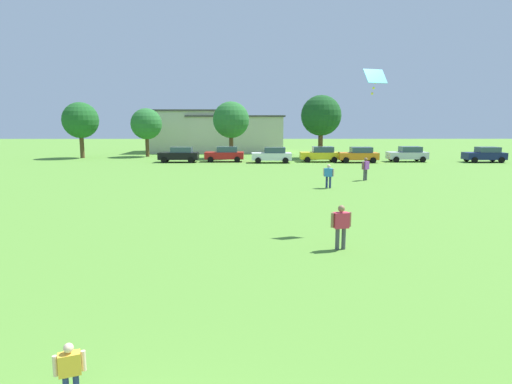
{
  "coord_description": "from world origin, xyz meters",
  "views": [
    {
      "loc": [
        1.73,
        -3.73,
        4.47
      ],
      "look_at": [
        1.82,
        9.02,
        2.42
      ],
      "focal_mm": 30.99,
      "sensor_mm": 36.0,
      "label": 1
    }
  ],
  "objects_px": {
    "bystander_near_trees": "(366,167)",
    "parked_car_orange_4": "(359,155)",
    "tree_right": "(231,120)",
    "tree_left": "(146,124)",
    "parked_car_black_0": "(179,154)",
    "parked_car_yellow_3": "(320,154)",
    "parked_car_red_1": "(225,154)",
    "tree_far_right": "(321,116)",
    "adult_bystander": "(341,223)",
    "parked_car_navy_6": "(485,154)",
    "parked_car_silver_5": "(408,154)",
    "kite": "(375,78)",
    "tree_far_left": "(80,120)",
    "bystander_midfield": "(329,174)",
    "parked_car_white_2": "(272,155)",
    "child_kite_flyer": "(70,368)"
  },
  "relations": [
    {
      "from": "kite",
      "to": "parked_car_red_1",
      "type": "bearing_deg",
      "value": 104.56
    },
    {
      "from": "parked_car_yellow_3",
      "to": "bystander_midfield",
      "type": "bearing_deg",
      "value": 82.96
    },
    {
      "from": "parked_car_black_0",
      "to": "tree_far_right",
      "type": "relative_size",
      "value": 0.57
    },
    {
      "from": "adult_bystander",
      "to": "parked_car_orange_4",
      "type": "bearing_deg",
      "value": -115.73
    },
    {
      "from": "parked_car_yellow_3",
      "to": "parked_car_navy_6",
      "type": "xyz_separation_m",
      "value": [
        18.01,
        -0.59,
        0.0
      ]
    },
    {
      "from": "tree_left",
      "to": "parked_car_black_0",
      "type": "bearing_deg",
      "value": -55.65
    },
    {
      "from": "bystander_near_trees",
      "to": "tree_right",
      "type": "height_order",
      "value": "tree_right"
    },
    {
      "from": "parked_car_black_0",
      "to": "tree_right",
      "type": "bearing_deg",
      "value": -135.16
    },
    {
      "from": "kite",
      "to": "parked_car_silver_5",
      "type": "distance_m",
      "value": 33.63
    },
    {
      "from": "parked_car_navy_6",
      "to": "parked_car_red_1",
      "type": "bearing_deg",
      "value": -1.7
    },
    {
      "from": "parked_car_yellow_3",
      "to": "kite",
      "type": "bearing_deg",
      "value": 85.22
    },
    {
      "from": "tree_left",
      "to": "parked_car_orange_4",
      "type": "bearing_deg",
      "value": -18.14
    },
    {
      "from": "parked_car_silver_5",
      "to": "parked_car_navy_6",
      "type": "bearing_deg",
      "value": 174.73
    },
    {
      "from": "child_kite_flyer",
      "to": "bystander_near_trees",
      "type": "height_order",
      "value": "bystander_near_trees"
    },
    {
      "from": "kite",
      "to": "parked_car_black_0",
      "type": "height_order",
      "value": "kite"
    },
    {
      "from": "adult_bystander",
      "to": "parked_car_silver_5",
      "type": "relative_size",
      "value": 0.37
    },
    {
      "from": "bystander_near_trees",
      "to": "bystander_midfield",
      "type": "xyz_separation_m",
      "value": [
        -3.47,
        -3.9,
        -0.08
      ]
    },
    {
      "from": "parked_car_red_1",
      "to": "parked_car_navy_6",
      "type": "xyz_separation_m",
      "value": [
        28.61,
        -0.85,
        0.0
      ]
    },
    {
      "from": "kite",
      "to": "tree_far_left",
      "type": "distance_m",
      "value": 44.44
    },
    {
      "from": "adult_bystander",
      "to": "bystander_near_trees",
      "type": "height_order",
      "value": "bystander_near_trees"
    },
    {
      "from": "bystander_midfield",
      "to": "parked_car_navy_6",
      "type": "height_order",
      "value": "parked_car_navy_6"
    },
    {
      "from": "parked_car_silver_5",
      "to": "child_kite_flyer",
      "type": "bearing_deg",
      "value": 64.69
    },
    {
      "from": "parked_car_red_1",
      "to": "tree_far_right",
      "type": "distance_m",
      "value": 13.03
    },
    {
      "from": "parked_car_silver_5",
      "to": "parked_car_navy_6",
      "type": "distance_m",
      "value": 8.28
    },
    {
      "from": "adult_bystander",
      "to": "tree_far_right",
      "type": "relative_size",
      "value": 0.21
    },
    {
      "from": "bystander_near_trees",
      "to": "parked_car_navy_6",
      "type": "bearing_deg",
      "value": -3.25
    },
    {
      "from": "tree_right",
      "to": "tree_far_right",
      "type": "distance_m",
      "value": 10.89
    },
    {
      "from": "child_kite_flyer",
      "to": "bystander_midfield",
      "type": "relative_size",
      "value": 0.64
    },
    {
      "from": "parked_car_black_0",
      "to": "tree_far_left",
      "type": "relative_size",
      "value": 0.64
    },
    {
      "from": "bystander_near_trees",
      "to": "parked_car_navy_6",
      "type": "relative_size",
      "value": 0.4
    },
    {
      "from": "kite",
      "to": "parked_car_white_2",
      "type": "height_order",
      "value": "kite"
    },
    {
      "from": "parked_car_white_2",
      "to": "tree_left",
      "type": "distance_m",
      "value": 18.01
    },
    {
      "from": "parked_car_yellow_3",
      "to": "parked_car_black_0",
      "type": "bearing_deg",
      "value": 1.35
    },
    {
      "from": "tree_right",
      "to": "tree_left",
      "type": "bearing_deg",
      "value": 167.32
    },
    {
      "from": "tree_left",
      "to": "tree_far_right",
      "type": "relative_size",
      "value": 0.8
    },
    {
      "from": "bystander_midfield",
      "to": "parked_car_yellow_3",
      "type": "bearing_deg",
      "value": -70.69
    },
    {
      "from": "kite",
      "to": "parked_car_black_0",
      "type": "relative_size",
      "value": 0.24
    },
    {
      "from": "kite",
      "to": "parked_car_red_1",
      "type": "relative_size",
      "value": 0.24
    },
    {
      "from": "parked_car_silver_5",
      "to": "tree_far_left",
      "type": "height_order",
      "value": "tree_far_left"
    },
    {
      "from": "parked_car_white_2",
      "to": "tree_far_right",
      "type": "height_order",
      "value": "tree_far_right"
    },
    {
      "from": "bystander_near_trees",
      "to": "parked_car_orange_4",
      "type": "bearing_deg",
      "value": 33.87
    },
    {
      "from": "adult_bystander",
      "to": "parked_car_white_2",
      "type": "height_order",
      "value": "parked_car_white_2"
    },
    {
      "from": "parked_car_white_2",
      "to": "tree_far_right",
      "type": "xyz_separation_m",
      "value": [
        6.13,
        6.07,
        4.27
      ]
    },
    {
      "from": "parked_car_silver_5",
      "to": "tree_left",
      "type": "bearing_deg",
      "value": -13.39
    },
    {
      "from": "tree_left",
      "to": "tree_far_right",
      "type": "bearing_deg",
      "value": -6.36
    },
    {
      "from": "bystander_near_trees",
      "to": "tree_left",
      "type": "bearing_deg",
      "value": 88.99
    },
    {
      "from": "bystander_midfield",
      "to": "parked_car_orange_4",
      "type": "xyz_separation_m",
      "value": [
        6.47,
        18.74,
        -0.1
      ]
    },
    {
      "from": "tree_right",
      "to": "parked_car_black_0",
      "type": "bearing_deg",
      "value": -135.16
    },
    {
      "from": "parked_car_white_2",
      "to": "adult_bystander",
      "type": "bearing_deg",
      "value": 91.72
    },
    {
      "from": "bystander_midfield",
      "to": "parked_car_silver_5",
      "type": "relative_size",
      "value": 0.37
    }
  ]
}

